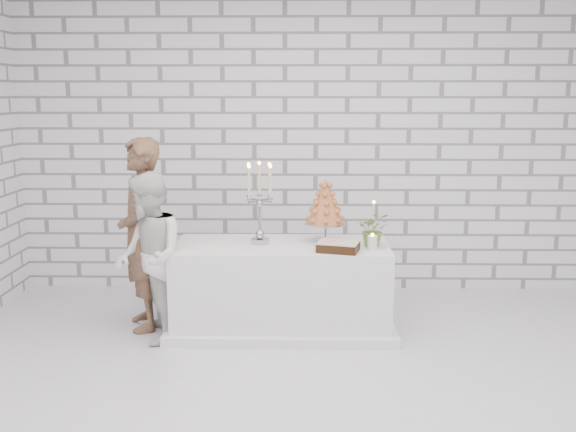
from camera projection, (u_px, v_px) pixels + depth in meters
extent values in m
cube|color=silver|center=(322.00, 397.00, 4.37)|extent=(6.00, 5.00, 0.01)
cube|color=white|center=(316.00, 144.00, 6.55)|extent=(6.00, 0.01, 3.00)
cube|color=white|center=(359.00, 297.00, 1.64)|extent=(6.00, 0.01, 3.00)
cube|color=white|center=(282.00, 287.00, 5.56)|extent=(1.80, 0.80, 0.75)
imported|color=#493021|center=(142.00, 235.00, 5.53)|extent=(0.57, 0.70, 1.65)
imported|color=white|center=(149.00, 258.00, 5.26)|extent=(0.74, 0.82, 1.39)
cube|color=black|center=(338.00, 246.00, 5.24)|extent=(0.37, 0.30, 0.08)
cylinder|color=white|center=(372.00, 243.00, 5.27)|extent=(0.08, 0.08, 0.12)
cylinder|color=beige|center=(373.00, 221.00, 5.65)|extent=(0.06, 0.06, 0.32)
imported|color=#3B732F|center=(373.00, 229.00, 5.40)|extent=(0.27, 0.23, 0.29)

